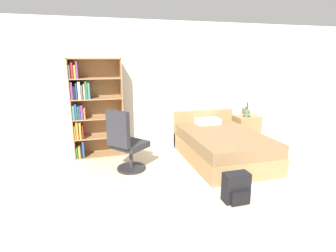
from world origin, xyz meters
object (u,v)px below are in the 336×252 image
at_px(office_chair, 126,144).
at_px(table_lamp, 248,99).
at_px(water_bottle, 247,113).
at_px(bed, 221,145).
at_px(backpack_black, 236,188).
at_px(nightstand, 246,129).
at_px(bookshelf, 91,108).

height_order(office_chair, table_lamp, table_lamp).
distance_m(table_lamp, water_bottle, 0.30).
xyz_separation_m(bed, water_bottle, (0.94, 0.69, 0.44)).
bearing_deg(bed, backpack_black, -109.30).
xyz_separation_m(bed, nightstand, (1.02, 0.79, 0.03)).
distance_m(nightstand, backpack_black, 2.72).
distance_m(bed, water_bottle, 1.24).
bearing_deg(water_bottle, bookshelf, 177.50).
height_order(nightstand, backpack_black, nightstand).
xyz_separation_m(bed, backpack_black, (-0.51, -1.45, -0.08)).
distance_m(bookshelf, bed, 2.57).
bearing_deg(nightstand, backpack_black, -124.22).
bearing_deg(table_lamp, backpack_black, -124.08).
xyz_separation_m(bookshelf, backpack_black, (1.82, -2.29, -0.77)).
height_order(bookshelf, bed, bookshelf).
distance_m(bookshelf, backpack_black, 3.03).
relative_size(water_bottle, backpack_black, 0.53).
bearing_deg(table_lamp, water_bottle, -127.57).
relative_size(table_lamp, backpack_black, 1.22).
height_order(office_chair, backpack_black, office_chair).
height_order(bed, nightstand, bed).
distance_m(bookshelf, nightstand, 3.41).
bearing_deg(office_chair, nightstand, 17.54).
bearing_deg(bookshelf, office_chair, -59.77).
distance_m(table_lamp, backpack_black, 2.81).
xyz_separation_m(bookshelf, bed, (2.33, -0.83, -0.69)).
relative_size(bookshelf, office_chair, 1.74).
bearing_deg(bed, water_bottle, 36.51).
height_order(nightstand, water_bottle, water_bottle).
bearing_deg(water_bottle, table_lamp, 52.43).
bearing_deg(bookshelf, backpack_black, -51.46).
height_order(table_lamp, backpack_black, table_lamp).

